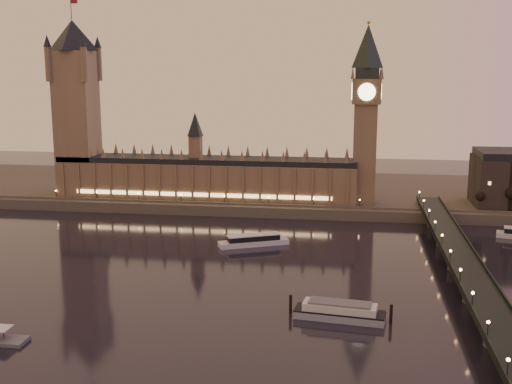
# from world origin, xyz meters

# --- Properties ---
(ground) EXTENTS (700.00, 700.00, 0.00)m
(ground) POSITION_xyz_m (0.00, 0.00, 0.00)
(ground) COLOR black
(ground) RESTS_ON ground
(far_embankment) EXTENTS (560.00, 130.00, 6.00)m
(far_embankment) POSITION_xyz_m (30.00, 165.00, 3.00)
(far_embankment) COLOR #423D35
(far_embankment) RESTS_ON ground
(palace_of_westminster) EXTENTS (180.00, 26.62, 52.00)m
(palace_of_westminster) POSITION_xyz_m (-40.12, 120.99, 21.71)
(palace_of_westminster) COLOR brown
(palace_of_westminster) RESTS_ON ground
(victoria_tower) EXTENTS (31.68, 31.68, 118.00)m
(victoria_tower) POSITION_xyz_m (-120.00, 121.00, 65.79)
(victoria_tower) COLOR brown
(victoria_tower) RESTS_ON ground
(big_ben) EXTENTS (17.68, 17.68, 104.00)m
(big_ben) POSITION_xyz_m (53.99, 120.99, 63.95)
(big_ben) COLOR brown
(big_ben) RESTS_ON ground
(westminster_bridge) EXTENTS (13.20, 260.00, 15.30)m
(westminster_bridge) POSITION_xyz_m (91.61, 0.00, 5.52)
(westminster_bridge) COLOR black
(westminster_bridge) RESTS_ON ground
(bare_tree_0) EXTENTS (5.89, 5.89, 11.98)m
(bare_tree_0) POSITION_xyz_m (118.53, 109.00, 14.94)
(bare_tree_0) COLOR black
(bare_tree_0) RESTS_ON ground
(cruise_boat_a) EXTENTS (33.93, 20.86, 5.43)m
(cruise_boat_a) POSITION_xyz_m (0.79, 44.07, 2.39)
(cruise_boat_a) COLOR silver
(cruise_boat_a) RESTS_ON ground
(moored_barge) EXTENTS (35.47, 12.40, 6.55)m
(moored_barge) POSITION_xyz_m (43.67, -42.11, 2.76)
(moored_barge) COLOR gray
(moored_barge) RESTS_ON ground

